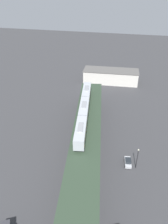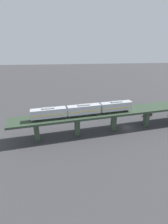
{
  "view_description": "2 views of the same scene",
  "coord_description": "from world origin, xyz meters",
  "px_view_note": "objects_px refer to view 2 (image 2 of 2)",
  "views": [
    {
      "loc": [
        10.05,
        -40.47,
        46.23
      ],
      "look_at": [
        -4.58,
        18.71,
        9.91
      ],
      "focal_mm": 35.0,
      "sensor_mm": 36.0,
      "label": 1
    },
    {
      "loc": [
        -62.61,
        24.32,
        34.5
      ],
      "look_at": [
        -4.58,
        18.71,
        9.91
      ],
      "focal_mm": 28.0,
      "sensor_mm": 36.0,
      "label": 2
    }
  ],
  "objects_px": {
    "street_car_silver": "(102,116)",
    "street_lamp": "(103,108)",
    "subway_train": "(84,109)",
    "street_car_black": "(148,114)"
  },
  "relations": [
    {
      "from": "subway_train",
      "to": "street_lamp",
      "type": "distance_m",
      "value": 22.26
    },
    {
      "from": "street_car_black",
      "to": "street_car_silver",
      "type": "height_order",
      "value": "same"
    },
    {
      "from": "street_car_black",
      "to": "street_car_silver",
      "type": "xyz_separation_m",
      "value": [
        0.23,
        22.37,
        0.0
      ]
    },
    {
      "from": "street_car_black",
      "to": "street_car_silver",
      "type": "distance_m",
      "value": 22.38
    },
    {
      "from": "street_car_silver",
      "to": "street_lamp",
      "type": "bearing_deg",
      "value": -21.51
    },
    {
      "from": "street_car_black",
      "to": "street_car_silver",
      "type": "bearing_deg",
      "value": 89.42
    },
    {
      "from": "street_car_silver",
      "to": "street_lamp",
      "type": "relative_size",
      "value": 0.67
    },
    {
      "from": "subway_train",
      "to": "street_lamp",
      "type": "height_order",
      "value": "subway_train"
    },
    {
      "from": "street_car_black",
      "to": "street_lamp",
      "type": "bearing_deg",
      "value": 83.13
    },
    {
      "from": "subway_train",
      "to": "street_car_black",
      "type": "distance_m",
      "value": 37.33
    }
  ]
}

